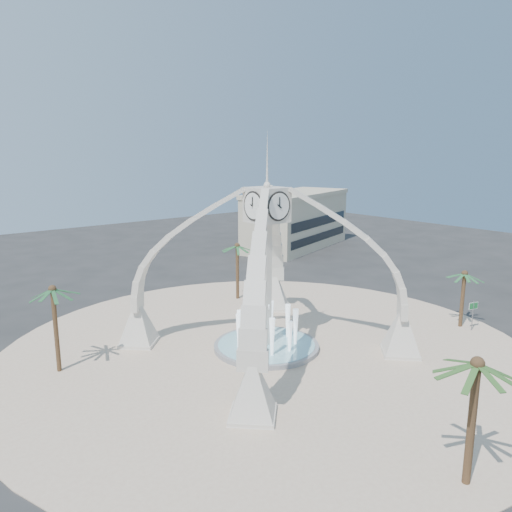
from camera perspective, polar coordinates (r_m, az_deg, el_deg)
ground at (r=38.78m, az=1.19°, el=-10.58°), size 140.00×140.00×0.00m
plaza at (r=38.77m, az=1.19°, el=-10.54°), size 40.00×40.00×0.06m
clock_tower at (r=36.78m, az=1.23°, el=-1.20°), size 17.94×17.94×16.30m
fountain at (r=38.67m, az=1.19°, el=-10.18°), size 8.00×8.00×3.62m
building_ne at (r=77.45m, az=4.62°, el=4.15°), size 21.87×14.17×8.60m
palm_east at (r=45.47m, az=22.74°, el=-1.94°), size 4.14×4.14×5.36m
palm_west at (r=35.78m, az=-22.24°, el=-3.68°), size 4.27×4.27×6.51m
palm_north at (r=49.85m, az=-2.16°, el=1.09°), size 4.06×4.06×6.19m
palm_south at (r=24.05m, az=23.97°, el=-11.37°), size 4.30×4.30×6.61m
street_sign at (r=45.51m, az=23.57°, el=-5.64°), size 0.93×0.30×2.63m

